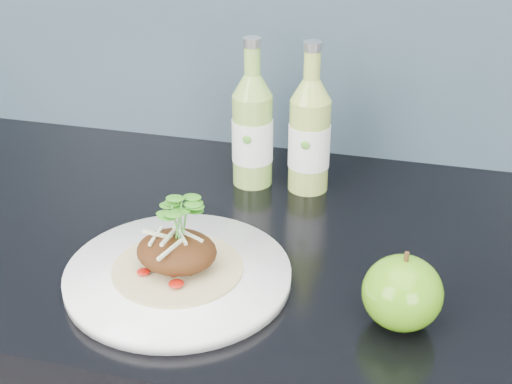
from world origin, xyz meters
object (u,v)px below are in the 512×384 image
green_apple (402,293)px  cider_bottle_left (252,130)px  dinner_plate (178,275)px  cider_bottle_right (309,136)px

green_apple → cider_bottle_left: (-0.24, 0.29, 0.04)m
green_apple → cider_bottle_left: bearing=129.9°
dinner_plate → cider_bottle_left: 0.29m
cider_bottle_right → green_apple: bearing=-67.0°
dinner_plate → cider_bottle_left: (0.02, 0.27, 0.08)m
dinner_plate → cider_bottle_left: bearing=86.1°
dinner_plate → cider_bottle_right: bearing=69.6°
green_apple → cider_bottle_right: (-0.16, 0.29, 0.04)m
dinner_plate → cider_bottle_right: 0.30m
dinner_plate → cider_bottle_left: size_ratio=1.30×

